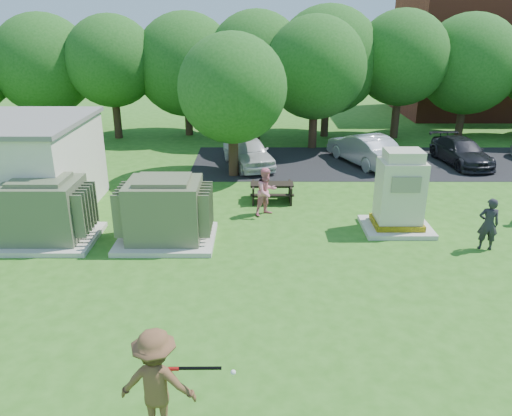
{
  "coord_description": "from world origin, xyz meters",
  "views": [
    {
      "loc": [
        0.02,
        -9.73,
        6.57
      ],
      "look_at": [
        0.0,
        4.0,
        1.3
      ],
      "focal_mm": 35.0,
      "sensor_mm": 36.0,
      "label": 1
    }
  ],
  "objects_px": {
    "car_dark": "(461,152)",
    "transformer_right": "(165,212)",
    "picnic_table": "(272,190)",
    "person_by_generator": "(488,224)",
    "generator_cabinet": "(399,196)",
    "batter": "(157,383)",
    "car_white": "(248,152)",
    "car_silver_a": "(364,149)",
    "transformer_left": "(45,212)",
    "person_at_picnic": "(266,192)"
  },
  "relations": [
    {
      "from": "car_dark",
      "to": "transformer_right",
      "type": "bearing_deg",
      "value": -151.75
    },
    {
      "from": "picnic_table",
      "to": "person_by_generator",
      "type": "bearing_deg",
      "value": -33.81
    },
    {
      "from": "generator_cabinet",
      "to": "batter",
      "type": "distance_m",
      "value": 10.62
    },
    {
      "from": "person_by_generator",
      "to": "car_white",
      "type": "bearing_deg",
      "value": -39.34
    },
    {
      "from": "person_by_generator",
      "to": "car_dark",
      "type": "relative_size",
      "value": 0.39
    },
    {
      "from": "batter",
      "to": "car_dark",
      "type": "relative_size",
      "value": 0.47
    },
    {
      "from": "car_white",
      "to": "car_silver_a",
      "type": "bearing_deg",
      "value": -13.13
    },
    {
      "from": "car_white",
      "to": "car_silver_a",
      "type": "height_order",
      "value": "car_silver_a"
    },
    {
      "from": "picnic_table",
      "to": "car_white",
      "type": "height_order",
      "value": "car_white"
    },
    {
      "from": "car_dark",
      "to": "transformer_left",
      "type": "bearing_deg",
      "value": -158.37
    },
    {
      "from": "person_at_picnic",
      "to": "generator_cabinet",
      "type": "bearing_deg",
      "value": -53.85
    },
    {
      "from": "picnic_table",
      "to": "car_white",
      "type": "distance_m",
      "value": 4.84
    },
    {
      "from": "generator_cabinet",
      "to": "car_white",
      "type": "relative_size",
      "value": 0.65
    },
    {
      "from": "transformer_left",
      "to": "picnic_table",
      "type": "bearing_deg",
      "value": 27.46
    },
    {
      "from": "generator_cabinet",
      "to": "car_dark",
      "type": "relative_size",
      "value": 0.65
    },
    {
      "from": "transformer_left",
      "to": "generator_cabinet",
      "type": "xyz_separation_m",
      "value": [
        11.13,
        0.93,
        0.21
      ]
    },
    {
      "from": "picnic_table",
      "to": "person_by_generator",
      "type": "relative_size",
      "value": 1.0
    },
    {
      "from": "person_by_generator",
      "to": "picnic_table",
      "type": "bearing_deg",
      "value": -22.28
    },
    {
      "from": "picnic_table",
      "to": "car_white",
      "type": "bearing_deg",
      "value": 101.63
    },
    {
      "from": "person_at_picnic",
      "to": "car_silver_a",
      "type": "bearing_deg",
      "value": 17.59
    },
    {
      "from": "picnic_table",
      "to": "person_by_generator",
      "type": "distance_m",
      "value": 7.62
    },
    {
      "from": "person_by_generator",
      "to": "transformer_right",
      "type": "bearing_deg",
      "value": 8.29
    },
    {
      "from": "transformer_left",
      "to": "person_at_picnic",
      "type": "bearing_deg",
      "value": 18.15
    },
    {
      "from": "car_dark",
      "to": "generator_cabinet",
      "type": "bearing_deg",
      "value": -129.78
    },
    {
      "from": "picnic_table",
      "to": "car_dark",
      "type": "bearing_deg",
      "value": 29.27
    },
    {
      "from": "transformer_right",
      "to": "person_at_picnic",
      "type": "height_order",
      "value": "transformer_right"
    },
    {
      "from": "transformer_right",
      "to": "person_by_generator",
      "type": "bearing_deg",
      "value": -3.24
    },
    {
      "from": "car_silver_a",
      "to": "batter",
      "type": "bearing_deg",
      "value": 45.69
    },
    {
      "from": "transformer_right",
      "to": "car_silver_a",
      "type": "distance_m",
      "value": 11.89
    },
    {
      "from": "person_at_picnic",
      "to": "car_white",
      "type": "distance_m",
      "value": 6.22
    },
    {
      "from": "picnic_table",
      "to": "car_dark",
      "type": "relative_size",
      "value": 0.39
    },
    {
      "from": "transformer_right",
      "to": "generator_cabinet",
      "type": "bearing_deg",
      "value": 7.16
    },
    {
      "from": "transformer_right",
      "to": "car_white",
      "type": "height_order",
      "value": "transformer_right"
    },
    {
      "from": "batter",
      "to": "car_silver_a",
      "type": "height_order",
      "value": "batter"
    },
    {
      "from": "person_by_generator",
      "to": "transformer_left",
      "type": "bearing_deg",
      "value": 9.19
    },
    {
      "from": "picnic_table",
      "to": "car_white",
      "type": "xyz_separation_m",
      "value": [
        -0.97,
        4.74,
        0.27
      ]
    },
    {
      "from": "person_at_picnic",
      "to": "transformer_right",
      "type": "bearing_deg",
      "value": 178.69
    },
    {
      "from": "batter",
      "to": "person_at_picnic",
      "type": "height_order",
      "value": "batter"
    },
    {
      "from": "generator_cabinet",
      "to": "person_at_picnic",
      "type": "relative_size",
      "value": 1.57
    },
    {
      "from": "picnic_table",
      "to": "generator_cabinet",
      "type": "bearing_deg",
      "value": -34.3
    },
    {
      "from": "car_dark",
      "to": "car_white",
      "type": "bearing_deg",
      "value": 175.32
    },
    {
      "from": "person_at_picnic",
      "to": "car_white",
      "type": "relative_size",
      "value": 0.42
    },
    {
      "from": "person_at_picnic",
      "to": "car_dark",
      "type": "height_order",
      "value": "person_at_picnic"
    },
    {
      "from": "transformer_left",
      "to": "picnic_table",
      "type": "xyz_separation_m",
      "value": [
        7.1,
        3.69,
        -0.54
      ]
    },
    {
      "from": "transformer_left",
      "to": "person_by_generator",
      "type": "distance_m",
      "value": 13.43
    },
    {
      "from": "generator_cabinet",
      "to": "car_silver_a",
      "type": "height_order",
      "value": "generator_cabinet"
    },
    {
      "from": "transformer_left",
      "to": "person_at_picnic",
      "type": "relative_size",
      "value": 1.75
    },
    {
      "from": "generator_cabinet",
      "to": "person_by_generator",
      "type": "height_order",
      "value": "generator_cabinet"
    },
    {
      "from": "transformer_right",
      "to": "person_by_generator",
      "type": "relative_size",
      "value": 1.85
    },
    {
      "from": "person_by_generator",
      "to": "car_white",
      "type": "height_order",
      "value": "person_by_generator"
    }
  ]
}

